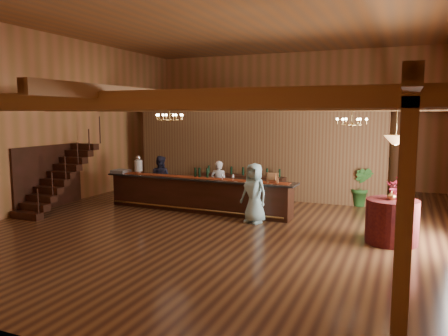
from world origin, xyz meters
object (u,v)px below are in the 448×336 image
at_px(beverage_dispenser, 138,165).
at_px(round_table, 392,221).
at_px(tasting_bar, 197,194).
at_px(backbar_shelf, 243,187).
at_px(pendant_lamp, 396,140).
at_px(chandelier_left, 170,117).
at_px(chandelier_right, 352,121).
at_px(staff_second, 160,179).
at_px(bartender, 219,184).
at_px(raffle_drum, 272,177).
at_px(floor_plant, 362,187).
at_px(guest, 254,193).

distance_m(beverage_dispenser, round_table, 8.02).
relative_size(tasting_bar, backbar_shelf, 2.06).
bearing_deg(pendant_lamp, beverage_dispenser, 169.92).
distance_m(beverage_dispenser, pendant_lamp, 8.05).
relative_size(chandelier_left, chandelier_right, 1.00).
bearing_deg(staff_second, bartender, 177.01).
bearing_deg(raffle_drum, round_table, -19.54).
bearing_deg(backbar_shelf, floor_plant, 9.69).
bearing_deg(backbar_shelf, round_table, -31.25).
bearing_deg(staff_second, raffle_drum, 165.32).
xyz_separation_m(pendant_lamp, floor_plant, (-1.03, 3.95, -1.76)).
height_order(pendant_lamp, floor_plant, pendant_lamp).
relative_size(staff_second, floor_plant, 1.23).
bearing_deg(tasting_bar, bartender, 65.65).
bearing_deg(chandelier_right, pendant_lamp, -53.57).
distance_m(pendant_lamp, guest, 3.94).
height_order(round_table, guest, guest).
xyz_separation_m(raffle_drum, floor_plant, (2.19, 2.81, -0.58)).
height_order(backbar_shelf, chandelier_left, chandelier_left).
relative_size(raffle_drum, bartender, 0.23).
bearing_deg(pendant_lamp, raffle_drum, 160.46).
xyz_separation_m(bartender, staff_second, (-2.19, 0.03, 0.03)).
distance_m(backbar_shelf, guest, 3.35).
bearing_deg(tasting_bar, pendant_lamp, -10.78).
bearing_deg(chandelier_left, chandelier_right, 10.42).
height_order(tasting_bar, chandelier_left, chandelier_left).
relative_size(raffle_drum, pendant_lamp, 0.38).
bearing_deg(raffle_drum, backbar_shelf, 126.08).
relative_size(beverage_dispenser, chandelier_right, 0.75).
xyz_separation_m(chandelier_right, guest, (-2.41, -0.99, -1.96)).
height_order(raffle_drum, chandelier_right, chandelier_right).
distance_m(chandelier_left, bartender, 2.74).
bearing_deg(raffle_drum, guest, -121.97).
bearing_deg(round_table, guest, 170.78).
relative_size(chandelier_left, bartender, 0.53).
height_order(chandelier_right, guest, chandelier_right).
height_order(chandelier_left, pendant_lamp, same).
relative_size(raffle_drum, round_table, 0.29).
bearing_deg(backbar_shelf, chandelier_left, -108.08).
relative_size(tasting_bar, pendant_lamp, 6.94).
bearing_deg(floor_plant, pendant_lamp, -75.46).
relative_size(beverage_dispenser, guest, 0.36).
distance_m(backbar_shelf, chandelier_left, 4.03).
relative_size(tasting_bar, chandelier_right, 7.81).
bearing_deg(floor_plant, raffle_drum, -127.95).
distance_m(tasting_bar, chandelier_right, 5.03).
relative_size(beverage_dispenser, round_table, 0.51).
distance_m(raffle_drum, guest, 0.77).
distance_m(round_table, guest, 3.63).
xyz_separation_m(tasting_bar, guest, (2.07, -0.69, 0.30)).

